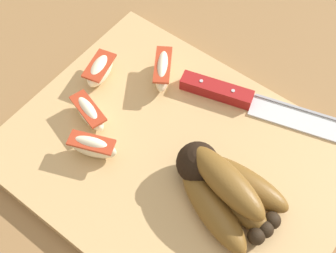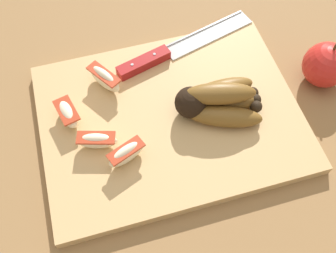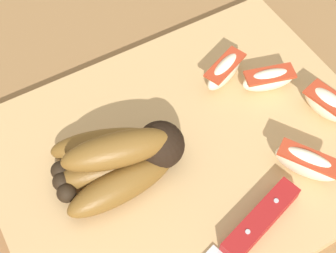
{
  "view_description": "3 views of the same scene",
  "coord_description": "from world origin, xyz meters",
  "px_view_note": "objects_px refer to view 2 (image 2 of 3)",
  "views": [
    {
      "loc": [
        0.15,
        -0.24,
        0.54
      ],
      "look_at": [
        -0.04,
        0.0,
        0.05
      ],
      "focal_mm": 49.89,
      "sensor_mm": 36.0,
      "label": 1
    },
    {
      "loc": [
        -0.11,
        -0.35,
        0.57
      ],
      "look_at": [
        -0.03,
        -0.04,
        0.03
      ],
      "focal_mm": 42.11,
      "sensor_mm": 36.0,
      "label": 2
    },
    {
      "loc": [
        0.14,
        0.21,
        0.48
      ],
      "look_at": [
        -0.0,
        -0.04,
        0.03
      ],
      "focal_mm": 50.85,
      "sensor_mm": 36.0,
      "label": 3
    }
  ],
  "objects_px": {
    "apple_wedge_extra": "(68,113)",
    "chefs_knife": "(167,52)",
    "apple_wedge_far": "(97,141)",
    "whole_apple": "(326,65)",
    "banana_bunch": "(217,101)",
    "apple_wedge_middle": "(104,78)",
    "apple_wedge_near": "(126,154)"
  },
  "relations": [
    {
      "from": "banana_bunch",
      "to": "apple_wedge_middle",
      "type": "distance_m",
      "value": 0.19
    },
    {
      "from": "chefs_knife",
      "to": "apple_wedge_middle",
      "type": "distance_m",
      "value": 0.13
    },
    {
      "from": "chefs_knife",
      "to": "apple_wedge_extra",
      "type": "height_order",
      "value": "apple_wedge_extra"
    },
    {
      "from": "apple_wedge_middle",
      "to": "whole_apple",
      "type": "height_order",
      "value": "whole_apple"
    },
    {
      "from": "apple_wedge_far",
      "to": "apple_wedge_extra",
      "type": "distance_m",
      "value": 0.07
    },
    {
      "from": "banana_bunch",
      "to": "whole_apple",
      "type": "relative_size",
      "value": 1.57
    },
    {
      "from": "banana_bunch",
      "to": "apple_wedge_extra",
      "type": "distance_m",
      "value": 0.24
    },
    {
      "from": "apple_wedge_near",
      "to": "whole_apple",
      "type": "relative_size",
      "value": 0.72
    },
    {
      "from": "apple_wedge_near",
      "to": "apple_wedge_extra",
      "type": "relative_size",
      "value": 1.06
    },
    {
      "from": "whole_apple",
      "to": "chefs_knife",
      "type": "bearing_deg",
      "value": 155.66
    },
    {
      "from": "apple_wedge_near",
      "to": "whole_apple",
      "type": "height_order",
      "value": "whole_apple"
    },
    {
      "from": "apple_wedge_middle",
      "to": "apple_wedge_extra",
      "type": "bearing_deg",
      "value": -144.42
    },
    {
      "from": "banana_bunch",
      "to": "whole_apple",
      "type": "xyz_separation_m",
      "value": [
        0.21,
        0.02,
        -0.0
      ]
    },
    {
      "from": "chefs_knife",
      "to": "whole_apple",
      "type": "bearing_deg",
      "value": -24.34
    },
    {
      "from": "chefs_knife",
      "to": "apple_wedge_middle",
      "type": "xyz_separation_m",
      "value": [
        -0.12,
        -0.04,
        0.01
      ]
    },
    {
      "from": "apple_wedge_middle",
      "to": "apple_wedge_near",
      "type": "bearing_deg",
      "value": -88.31
    },
    {
      "from": "banana_bunch",
      "to": "apple_wedge_extra",
      "type": "relative_size",
      "value": 2.32
    },
    {
      "from": "apple_wedge_far",
      "to": "whole_apple",
      "type": "xyz_separation_m",
      "value": [
        0.41,
        0.04,
        0.0
      ]
    },
    {
      "from": "chefs_knife",
      "to": "apple_wedge_far",
      "type": "xyz_separation_m",
      "value": [
        -0.16,
        -0.15,
        0.01
      ]
    },
    {
      "from": "apple_wedge_near",
      "to": "apple_wedge_middle",
      "type": "distance_m",
      "value": 0.15
    },
    {
      "from": "banana_bunch",
      "to": "apple_wedge_middle",
      "type": "relative_size",
      "value": 2.09
    },
    {
      "from": "apple_wedge_far",
      "to": "apple_wedge_extra",
      "type": "relative_size",
      "value": 1.09
    },
    {
      "from": "apple_wedge_far",
      "to": "apple_wedge_extra",
      "type": "xyz_separation_m",
      "value": [
        -0.04,
        0.06,
        0.0
      ]
    },
    {
      "from": "apple_wedge_extra",
      "to": "chefs_knife",
      "type": "bearing_deg",
      "value": 24.86
    },
    {
      "from": "apple_wedge_middle",
      "to": "apple_wedge_far",
      "type": "height_order",
      "value": "apple_wedge_middle"
    },
    {
      "from": "apple_wedge_middle",
      "to": "apple_wedge_far",
      "type": "relative_size",
      "value": 1.02
    },
    {
      "from": "chefs_knife",
      "to": "apple_wedge_middle",
      "type": "bearing_deg",
      "value": -162.51
    },
    {
      "from": "apple_wedge_middle",
      "to": "apple_wedge_far",
      "type": "xyz_separation_m",
      "value": [
        -0.03,
        -0.11,
        -0.0
      ]
    },
    {
      "from": "apple_wedge_far",
      "to": "chefs_knife",
      "type": "bearing_deg",
      "value": 44.03
    },
    {
      "from": "apple_wedge_middle",
      "to": "apple_wedge_extra",
      "type": "distance_m",
      "value": 0.09
    },
    {
      "from": "chefs_knife",
      "to": "apple_wedge_far",
      "type": "distance_m",
      "value": 0.22
    },
    {
      "from": "apple_wedge_far",
      "to": "whole_apple",
      "type": "distance_m",
      "value": 0.41
    }
  ]
}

